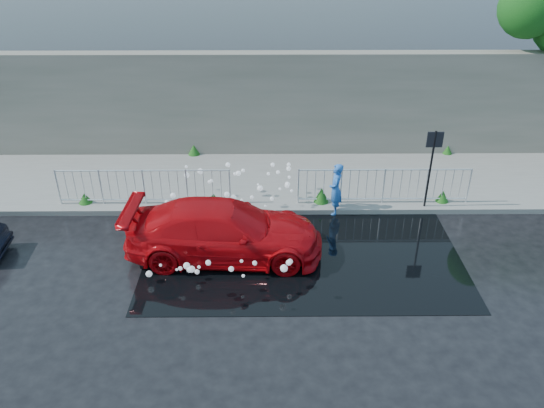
{
  "coord_description": "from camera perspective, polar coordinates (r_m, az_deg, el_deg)",
  "views": [
    {
      "loc": [
        -0.38,
        -10.37,
        7.81
      ],
      "look_at": [
        -0.28,
        1.75,
        1.0
      ],
      "focal_mm": 35.0,
      "sensor_mm": 36.0,
      "label": 1
    }
  ],
  "objects": [
    {
      "name": "person",
      "position": [
        15.23,
        6.87,
        1.59
      ],
      "size": [
        0.45,
        0.61,
        1.55
      ],
      "primitive_type": "imported",
      "rotation": [
        0.0,
        0.0,
        -1.72
      ],
      "color": "blue",
      "rests_on": "ground"
    },
    {
      "name": "pavement",
      "position": [
        17.21,
        0.84,
        2.61
      ],
      "size": [
        30.0,
        4.0,
        0.15
      ],
      "primitive_type": "cube",
      "color": "slate",
      "rests_on": "ground"
    },
    {
      "name": "railing_left",
      "position": [
        15.86,
        -13.63,
        1.94
      ],
      "size": [
        5.05,
        0.05,
        1.1
      ],
      "color": "silver",
      "rests_on": "pavement"
    },
    {
      "name": "railing_right",
      "position": [
        15.8,
        11.93,
        2.04
      ],
      "size": [
        5.05,
        0.05,
        1.1
      ],
      "color": "silver",
      "rests_on": "pavement"
    },
    {
      "name": "weeds",
      "position": [
        16.61,
        0.9,
        2.55
      ],
      "size": [
        12.17,
        3.93,
        0.46
      ],
      "color": "#155016",
      "rests_on": "pavement"
    },
    {
      "name": "puddle",
      "position": [
        13.82,
        3.27,
        -5.12
      ],
      "size": [
        8.0,
        5.0,
        0.01
      ],
      "primitive_type": "cube",
      "color": "black",
      "rests_on": "ground"
    },
    {
      "name": "ground",
      "position": [
        12.99,
        1.3,
        -7.65
      ],
      "size": [
        90.0,
        90.0,
        0.0
      ],
      "primitive_type": "plane",
      "color": "black",
      "rests_on": "ground"
    },
    {
      "name": "red_car",
      "position": [
        13.36,
        -5.13,
        -2.9
      ],
      "size": [
        4.98,
        2.16,
        1.43
      ],
      "primitive_type": "imported",
      "rotation": [
        0.0,
        0.0,
        1.54
      ],
      "color": "#B8070C",
      "rests_on": "ground"
    },
    {
      "name": "curb",
      "position": [
        15.45,
        1.0,
        -0.71
      ],
      "size": [
        30.0,
        0.25,
        0.16
      ],
      "primitive_type": "cube",
      "color": "slate",
      "rests_on": "ground"
    },
    {
      "name": "water_spray",
      "position": [
        14.2,
        -3.62,
        -0.74
      ],
      "size": [
        3.62,
        5.59,
        1.04
      ],
      "color": "white",
      "rests_on": "ground"
    },
    {
      "name": "retaining_wall",
      "position": [
        18.54,
        0.74,
        10.73
      ],
      "size": [
        30.0,
        0.6,
        3.5
      ],
      "primitive_type": "cube",
      "color": "#626053",
      "rests_on": "pavement"
    },
    {
      "name": "sign_post",
      "position": [
        15.48,
        16.84,
        4.85
      ],
      "size": [
        0.45,
        0.06,
        2.5
      ],
      "color": "black",
      "rests_on": "ground"
    }
  ]
}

